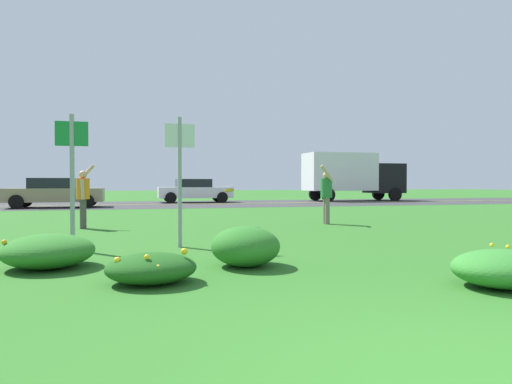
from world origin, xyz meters
TOP-DOWN VIEW (x-y plane):
  - ground_plane at (0.00, 12.18)m, footprint 120.00×120.00m
  - highway_strip at (0.00, 24.36)m, footprint 120.00×9.15m
  - highway_center_stripe at (0.00, 24.36)m, footprint 120.00×0.16m
  - daylily_clump_front_left at (-0.44, 4.49)m, footprint 1.00×1.06m
  - daylily_clump_mid_left at (-3.21, 5.10)m, footprint 1.28×1.31m
  - daylily_clump_front_center at (-1.81, 3.69)m, footprint 1.10×0.97m
  - daylily_clump_front_right at (2.15, 2.42)m, footprint 1.19×1.07m
  - sign_post_near_path at (-3.09, 6.81)m, footprint 0.56×0.10m
  - sign_post_by_roadside at (-1.18, 6.74)m, footprint 0.56×0.10m
  - person_thrower_orange_shirt at (-3.34, 10.95)m, footprint 0.46×0.50m
  - person_catcher_green_shirt at (3.45, 10.54)m, footprint 0.44×0.50m
  - frisbee_orange at (0.58, 10.73)m, footprint 0.28×0.27m
  - car_tan_center_left at (-5.82, 22.30)m, footprint 4.50×2.00m
  - car_white_center_right at (1.56, 26.42)m, footprint 4.50×2.00m
  - box_truck_black at (12.21, 26.42)m, footprint 6.70×2.46m

SIDE VIEW (x-z plane):
  - ground_plane at x=0.00m, z-range 0.00..0.00m
  - highway_strip at x=0.00m, z-range 0.00..0.01m
  - highway_center_stripe at x=0.00m, z-range 0.01..0.01m
  - daylily_clump_front_center at x=-1.81m, z-range -0.03..0.39m
  - daylily_clump_front_right at x=2.15m, z-range -0.01..0.44m
  - daylily_clump_mid_left at x=-3.21m, z-range 0.00..0.48m
  - daylily_clump_front_left at x=-0.44m, z-range 0.00..0.58m
  - car_tan_center_left at x=-5.82m, z-range 0.01..1.46m
  - car_white_center_right at x=1.56m, z-range 0.01..1.46m
  - person_thrower_orange_shirt at x=-3.34m, z-range 0.06..1.78m
  - person_catcher_green_shirt at x=3.45m, z-range 0.06..1.80m
  - frisbee_orange at x=0.58m, z-range 0.94..1.06m
  - sign_post_near_path at x=-3.09m, z-range 0.26..2.71m
  - sign_post_by_roadside at x=-1.18m, z-range 0.26..2.72m
  - box_truck_black at x=12.21m, z-range 0.20..3.40m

